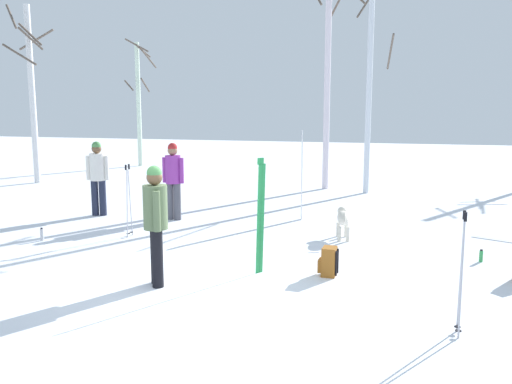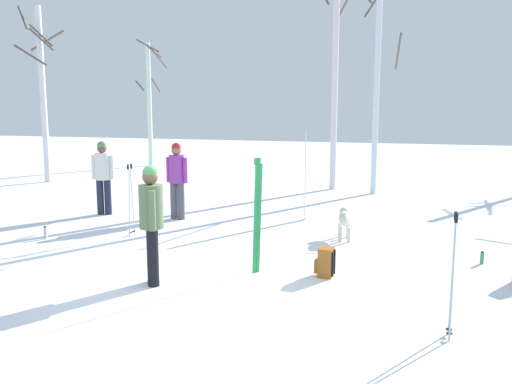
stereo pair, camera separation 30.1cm
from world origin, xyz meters
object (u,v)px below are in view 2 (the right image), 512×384
object	(u,v)px
person_1	(177,176)
water_bottle_1	(482,258)
ski_pair_planted_1	(257,216)
water_bottle_0	(45,233)
ski_poles_1	(131,198)
birch_tree_2	(336,49)
person_2	(103,173)
ski_poles_0	(453,272)
person_0	(151,217)
backpack_0	(325,262)
birch_tree_3	(377,84)
dog	(344,219)
birch_tree_0	(42,90)
birch_tree_1	(150,101)
ski_pair_planted_0	(305,176)

from	to	relation	value
person_1	water_bottle_1	distance (m)	6.49
ski_pair_planted_1	water_bottle_0	size ratio (longest dim) A/B	7.08
ski_poles_1	water_bottle_1	distance (m)	6.42
water_bottle_1	birch_tree_2	xyz separation A→B (m)	(-3.55, 7.11, 4.06)
ski_pair_planted_1	water_bottle_1	xyz separation A→B (m)	(3.34, 1.48, -0.78)
person_2	ski_poles_0	distance (m)	8.86
person_0	backpack_0	world-z (taller)	person_0
ski_pair_planted_1	backpack_0	distance (m)	1.23
birch_tree_3	water_bottle_1	bearing A→B (deg)	-70.77
person_2	birch_tree_3	size ratio (longest dim) A/B	0.28
backpack_0	birch_tree_2	size ratio (longest dim) A/B	0.06
ski_poles_1	backpack_0	world-z (taller)	ski_poles_1
ski_pair_planted_1	ski_poles_1	bearing A→B (deg)	153.21
dog	ski_pair_planted_1	world-z (taller)	ski_pair_planted_1
backpack_0	birch_tree_0	xyz separation A→B (m)	(-10.58, 7.27, 2.81)
ski_pair_planted_1	backpack_0	bearing A→B (deg)	5.75
person_1	water_bottle_1	bearing A→B (deg)	-15.69
ski_poles_0	ski_poles_1	xyz separation A→B (m)	(-5.76, 3.17, 0.00)
backpack_0	birch_tree_1	xyz separation A→B (m)	(-9.60, 12.71, 2.48)
person_2	ski_pair_planted_1	distance (m)	5.70
ski_pair_planted_0	backpack_0	xyz separation A→B (m)	(1.14, -3.88, -0.78)
birch_tree_1	birch_tree_2	xyz separation A→B (m)	(8.36, -4.21, 1.46)
person_0	ski_poles_1	bearing A→B (deg)	125.45
water_bottle_0	birch_tree_0	xyz separation A→B (m)	(-5.07, 6.58, 2.91)
ski_pair_planted_1	water_bottle_1	size ratio (longest dim) A/B	8.42
birch_tree_0	backpack_0	bearing A→B (deg)	-34.50
dog	birch_tree_1	size ratio (longest dim) A/B	0.17
backpack_0	birch_tree_1	distance (m)	16.12
water_bottle_1	water_bottle_0	bearing A→B (deg)	-174.99
water_bottle_0	ski_poles_0	bearing A→B (deg)	-18.64
person_1	birch_tree_3	distance (m)	6.59
birch_tree_1	birch_tree_3	distance (m)	10.71
person_1	ski_pair_planted_0	distance (m)	2.85
ski_pair_planted_1	person_2	bearing A→B (deg)	145.86
dog	water_bottle_0	bearing A→B (deg)	-162.96
water_bottle_1	birch_tree_0	xyz separation A→B (m)	(-12.89, 5.89, 2.93)
birch_tree_0	birch_tree_3	size ratio (longest dim) A/B	0.94
person_1	water_bottle_0	bearing A→B (deg)	-123.96
ski_pair_planted_0	water_bottle_0	xyz separation A→B (m)	(-4.38, -3.19, -0.87)
birch_tree_0	birch_tree_1	size ratio (longest dim) A/B	1.10
dog	ski_poles_1	size ratio (longest dim) A/B	0.63
person_0	ski_poles_0	world-z (taller)	person_0
person_1	ski_pair_planted_1	world-z (taller)	ski_pair_planted_1
person_1	person_2	size ratio (longest dim) A/B	1.00
ski_pair_planted_1	water_bottle_0	bearing A→B (deg)	169.92
ski_pair_planted_0	dog	bearing A→B (deg)	-54.38
person_1	ski_poles_0	world-z (taller)	person_1
ski_poles_1	birch_tree_1	xyz separation A→B (m)	(-5.53, 11.27, 1.94)
person_0	ski_poles_0	bearing A→B (deg)	-9.57
ski_pair_planted_1	ski_poles_0	world-z (taller)	ski_pair_planted_1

